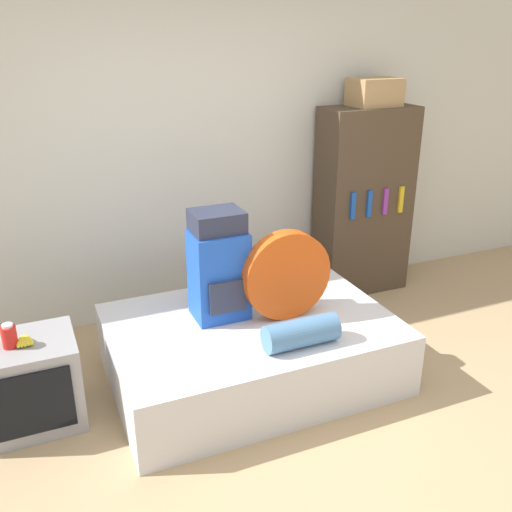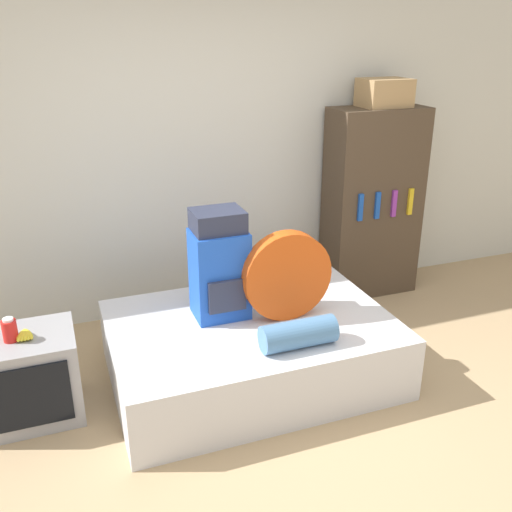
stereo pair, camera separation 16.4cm
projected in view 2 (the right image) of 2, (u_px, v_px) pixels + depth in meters
The scene contains 11 objects.
ground_plane at pixel (315, 453), 3.20m from camera, with size 16.00×16.00×0.00m, color tan.
wall_back at pixel (207, 153), 4.50m from camera, with size 8.00×0.05×2.60m.
bed at pixel (251, 348), 3.83m from camera, with size 1.83×1.28×0.43m.
backpack at pixel (219, 266), 3.70m from camera, with size 0.35×0.32×0.73m.
tent_bag at pixel (287, 276), 3.69m from camera, with size 0.60×0.11×0.60m.
sleeping_roll at pixel (298, 334), 3.41m from camera, with size 0.46×0.17×0.17m.
television at pixel (28, 377), 3.42m from camera, with size 0.59×0.50×0.54m.
canister at pixel (10, 330), 3.27m from camera, with size 0.08×0.08×0.14m.
banana_bunch at pixel (25, 335), 3.31m from camera, with size 0.11×0.14×0.04m.
bookshelf at pixel (372, 203), 4.90m from camera, with size 0.80×0.41×1.62m.
cardboard_box at pixel (384, 93), 4.58m from camera, with size 0.38×0.30×0.22m.
Camera 2 is at (-1.20, -2.27, 2.23)m, focal length 40.00 mm.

